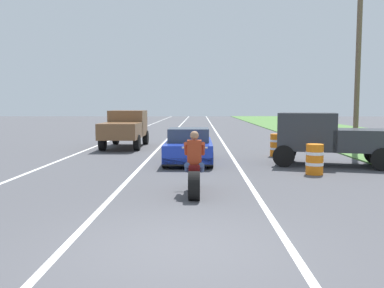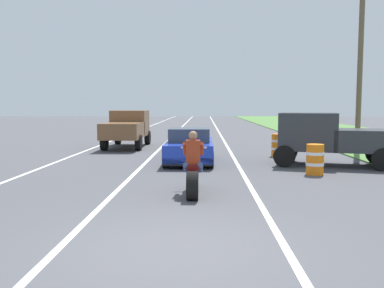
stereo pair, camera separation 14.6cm
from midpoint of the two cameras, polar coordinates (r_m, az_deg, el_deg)
ground_plane at (r=6.76m, az=-2.73°, el=-14.17°), size 160.00×160.00×0.00m
lane_stripe_left_solid at (r=27.08m, az=-11.42°, el=0.46°), size 0.14×120.00×0.01m
lane_stripe_right_solid at (r=26.49m, az=3.98°, el=0.44°), size 0.14×120.00×0.01m
lane_stripe_centre_dashed at (r=26.54m, az=-3.81°, el=0.45°), size 0.14×120.00×0.01m
grass_verge_right at (r=28.84m, az=24.49°, el=0.43°), size 10.00×120.00×0.06m
motorcycle_with_rider at (r=10.44m, az=-0.07°, el=-3.82°), size 0.70×2.21×1.62m
sports_car_blue at (r=16.41m, az=-0.70°, el=-0.35°), size 1.84×4.30×1.37m
pickup_truck_left_lane_brown at (r=22.58m, az=-9.39°, el=2.35°), size 2.02×4.80×1.98m
pickup_truck_right_shoulder_dark_grey at (r=16.35m, az=18.62°, el=1.03°), size 5.14×3.14×1.98m
utility_pole_roadside at (r=21.08m, az=21.75°, el=10.06°), size 0.24×0.24×8.26m
construction_barrel_nearest at (r=14.08m, az=16.29°, el=-2.02°), size 0.58×0.58×1.00m
construction_barrel_mid at (r=18.71m, az=11.37°, el=-0.14°), size 0.58×0.58×1.00m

